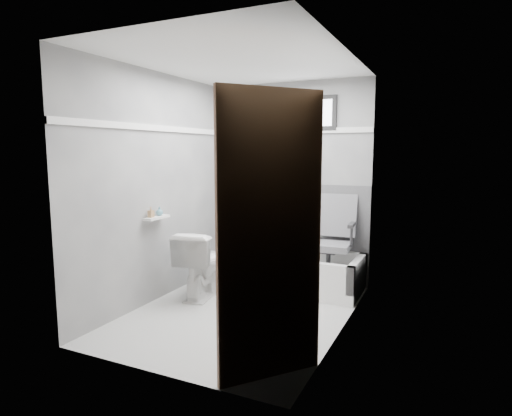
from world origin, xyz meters
The scene contains 19 objects.
floor centered at (0.00, 0.00, 0.00)m, with size 2.60×2.60×0.00m, color silver.
ceiling centered at (0.00, 0.00, 2.40)m, with size 2.60×2.60×0.00m, color silver.
wall_back centered at (0.00, 1.30, 1.20)m, with size 2.00×0.02×2.40m, color slate.
wall_front centered at (0.00, -1.30, 1.20)m, with size 2.00×0.02×2.40m, color slate.
wall_left centered at (-1.00, 0.00, 1.20)m, with size 0.02×2.60×2.40m, color slate.
wall_right centered at (1.00, 0.00, 1.20)m, with size 0.02×2.60×2.40m, color slate.
bathtub centered at (0.23, 0.93, 0.21)m, with size 1.50×0.70×0.42m, color white, non-canonical shape.
office_chair centered at (0.60, 0.98, 0.61)m, with size 0.56×0.56×0.98m, color slate, non-canonical shape.
toilet centered at (-0.62, 0.26, 0.36)m, with size 0.41×0.73×0.72m, color white.
door centered at (0.98, -1.28, 1.00)m, with size 0.78×0.78×2.00m, color brown, non-canonical shape.
window centered at (0.25, 1.29, 2.02)m, with size 0.66×0.04×0.40m, color black, non-canonical shape.
backerboard centered at (0.25, 1.29, 0.80)m, with size 1.50×0.02×0.78m, color #4C4C4F.
trim_back centered at (0.00, 1.29, 1.82)m, with size 2.00×0.02×0.06m, color white.
trim_left centered at (-0.99, 0.00, 1.82)m, with size 0.02×2.60×0.06m, color white.
pole centered at (0.08, 1.06, 1.05)m, with size 0.02×0.02×1.95m, color white.
shelf centered at (-0.93, -0.09, 0.90)m, with size 0.10×0.32×0.03m, color white.
soap_bottle_a centered at (-0.94, -0.17, 0.97)m, with size 0.05×0.05×0.11m, color #A78053.
soap_bottle_b centered at (-0.94, -0.03, 0.96)m, with size 0.07×0.07×0.09m, color teal.
faucet centered at (-0.20, 1.27, 0.55)m, with size 0.26×0.10×0.16m, color silver, non-canonical shape.
Camera 1 is at (1.85, -3.61, 1.59)m, focal length 30.00 mm.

